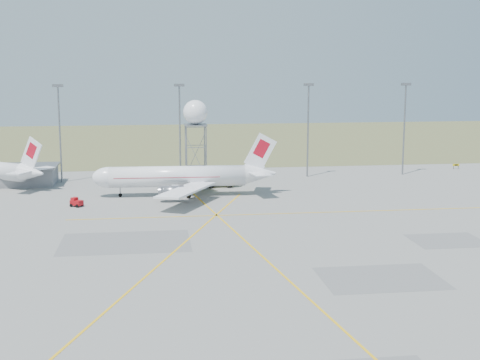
{
  "coord_description": "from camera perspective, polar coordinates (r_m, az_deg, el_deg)",
  "views": [
    {
      "loc": [
        -16.09,
        -76.65,
        24.49
      ],
      "look_at": [
        -0.51,
        40.0,
        4.1
      ],
      "focal_mm": 50.0,
      "sensor_mm": 36.0,
      "label": 1
    }
  ],
  "objects": [
    {
      "name": "mast_c",
      "position": [
        147.19,
        5.83,
        4.94
      ],
      "size": [
        2.2,
        0.5,
        20.5
      ],
      "color": "slate",
      "rests_on": "ground"
    },
    {
      "name": "mast_b",
      "position": [
        143.32,
        -5.16,
        4.82
      ],
      "size": [
        2.2,
        0.5,
        20.5
      ],
      "color": "slate",
      "rests_on": "ground"
    },
    {
      "name": "baggage_tug",
      "position": [
        120.08,
        -13.78,
        -1.93
      ],
      "size": [
        2.46,
        2.4,
        1.58
      ],
      "rotation": [
        0.0,
        0.0,
        -0.6
      ],
      "color": "#A30B11",
      "rests_on": "ground"
    },
    {
      "name": "mast_d",
      "position": [
        153.78,
        13.86,
        4.91
      ],
      "size": [
        2.2,
        0.5,
        20.5
      ],
      "color": "slate",
      "rests_on": "ground"
    },
    {
      "name": "building_grey",
      "position": [
        145.34,
        -18.98,
        0.38
      ],
      "size": [
        19.0,
        10.0,
        3.9
      ],
      "color": "gray",
      "rests_on": "ground"
    },
    {
      "name": "mast_a",
      "position": [
        144.43,
        -15.15,
        4.56
      ],
      "size": [
        2.2,
        0.5,
        20.5
      ],
      "color": "slate",
      "rests_on": "ground"
    },
    {
      "name": "airliner_main",
      "position": [
        126.19,
        -5.07,
        0.27
      ],
      "size": [
        34.75,
        33.77,
        11.82
      ],
      "rotation": [
        0.0,
        0.0,
        3.1
      ],
      "color": "white",
      "rests_on": "ground"
    },
    {
      "name": "ground",
      "position": [
        82.06,
        4.09,
        -7.56
      ],
      "size": [
        400.0,
        400.0,
        0.0
      ],
      "primitive_type": "plane",
      "color": "gray",
      "rests_on": "ground"
    },
    {
      "name": "taxi_sign_near",
      "position": [
        166.71,
        17.95,
        1.21
      ],
      "size": [
        1.6,
        0.17,
        1.2
      ],
      "color": "black",
      "rests_on": "ground"
    },
    {
      "name": "grass_strip",
      "position": [
        218.62,
        -3.35,
        3.39
      ],
      "size": [
        400.0,
        120.0,
        0.03
      ],
      "primitive_type": "cube",
      "color": "#5C6437",
      "rests_on": "ground"
    },
    {
      "name": "fire_truck",
      "position": [
        135.38,
        -2.38,
        0.24
      ],
      "size": [
        10.2,
        4.2,
        4.06
      ],
      "rotation": [
        0.0,
        0.0,
        -0.02
      ],
      "color": "gold",
      "rests_on": "ground"
    },
    {
      "name": "radar_tower",
      "position": [
        133.89,
        -3.81,
        3.54
      ],
      "size": [
        4.86,
        4.86,
        17.58
      ],
      "color": "slate",
      "rests_on": "ground"
    }
  ]
}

